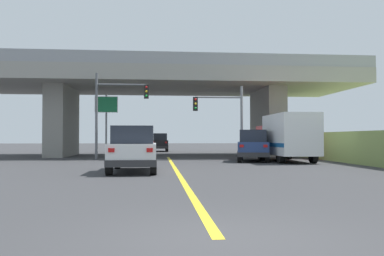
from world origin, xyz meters
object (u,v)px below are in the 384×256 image
Objects in this scene: traffic_signal_nearside at (224,113)px; suv_lead at (134,149)px; box_truck at (287,137)px; sedan_oncoming at (159,142)px; suv_crossing at (253,146)px; highway_sign at (106,110)px; traffic_signal_farside at (114,105)px.

suv_lead is at bearing -120.86° from traffic_signal_nearside.
sedan_oncoming is (-8.00, 20.13, -0.57)m from box_truck.
box_truck is (9.36, 7.08, 0.56)m from suv_lead.
suv_crossing is at bearing -73.27° from sedan_oncoming.
highway_sign is (-2.89, 13.53, 2.64)m from suv_lead.
highway_sign is at bearing 155.50° from traffic_signal_nearside.
box_truck is 1.12× the size of traffic_signal_farside.
suv_crossing is 1.06× the size of sedan_oncoming.
traffic_signal_nearside is (-1.52, 2.00, 2.23)m from suv_crossing.
box_truck is 4.71m from traffic_signal_nearside.
highway_sign is at bearing 105.24° from traffic_signal_farside.
sedan_oncoming is at bearing 72.77° from highway_sign.
traffic_signal_farside is 1.22× the size of highway_sign.
traffic_signal_nearside is at bearing -3.04° from traffic_signal_farside.
traffic_signal_farside is (-1.93, 10.01, 2.79)m from suv_lead.
suv_crossing is 12.04m from highway_sign.
highway_sign is (-10.14, 5.93, 2.64)m from suv_crossing.
suv_lead is 0.91× the size of traffic_signal_nearside.
box_truck is 1.44× the size of sedan_oncoming.
suv_crossing is (7.26, 7.60, -0.00)m from suv_lead.
traffic_signal_nearside is at bearing 59.14° from suv_lead.
box_truck is at bearing -1.49° from suv_crossing.
sedan_oncoming is 18.29m from traffic_signal_nearside.
traffic_signal_farside is (-3.28, -17.21, 2.79)m from sedan_oncoming.
box_truck is 11.87m from traffic_signal_farside.
box_truck is 13.99m from highway_sign.
traffic_signal_nearside is (-3.62, 2.52, 1.66)m from box_truck.
suv_crossing is at bearing -30.33° from highway_sign.
suv_lead and suv_crossing have the same top height.
suv_lead is 11.40m from traffic_signal_nearside.
highway_sign is (-4.24, -13.69, 2.64)m from sedan_oncoming.
box_truck reaches higher than suv_crossing.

